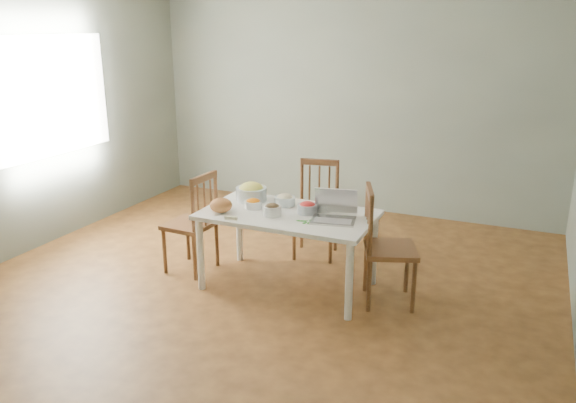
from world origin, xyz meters
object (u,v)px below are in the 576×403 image
at_px(bread_boule, 221,205).
at_px(laptop, 333,207).
at_px(chair_far, 316,210).
at_px(chair_left, 190,222).
at_px(bowl_squash, 251,192).
at_px(dining_table, 288,250).
at_px(chair_right, 390,247).

relative_size(bread_boule, laptop, 0.54).
height_order(chair_far, chair_left, chair_left).
bearing_deg(chair_far, bowl_squash, -136.53).
bearing_deg(bowl_squash, dining_table, -23.51).
height_order(chair_right, bread_boule, chair_right).
bearing_deg(chair_left, chair_far, 133.39).
distance_m(chair_left, bread_boule, 0.55).
bearing_deg(bread_boule, bowl_squash, 79.20).
height_order(dining_table, bowl_squash, bowl_squash).
xyz_separation_m(chair_right, bread_boule, (-1.39, -0.29, 0.25)).
height_order(chair_far, laptop, chair_far).
distance_m(bowl_squash, laptop, 0.90).
bearing_deg(chair_left, bread_boule, 71.13).
bearing_deg(chair_right, dining_table, 74.33).
relative_size(dining_table, chair_left, 1.54).
bearing_deg(dining_table, bowl_squash, 156.49).
xyz_separation_m(dining_table, chair_right, (0.87, 0.07, 0.15)).
distance_m(chair_far, laptop, 0.98).
height_order(chair_far, chair_right, chair_right).
xyz_separation_m(bowl_squash, laptop, (0.87, -0.24, 0.04)).
bearing_deg(laptop, chair_far, 108.02).
xyz_separation_m(chair_right, laptop, (-0.45, -0.12, 0.31)).
height_order(dining_table, chair_left, chair_left).
xyz_separation_m(chair_far, chair_right, (0.91, -0.68, 0.02)).
bearing_deg(chair_right, bowl_squash, 64.26).
xyz_separation_m(dining_table, bread_boule, (-0.52, -0.21, 0.40)).
relative_size(chair_right, bowl_squash, 3.52).
distance_m(chair_far, chair_right, 1.14).
height_order(chair_left, laptop, chair_left).
bearing_deg(dining_table, bread_boule, -158.01).
relative_size(dining_table, bowl_squash, 5.23).
xyz_separation_m(chair_far, bowl_squash, (-0.41, -0.56, 0.29)).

